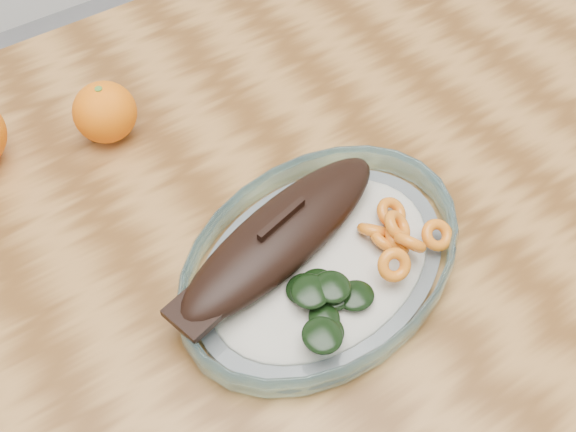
# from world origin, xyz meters

# --- Properties ---
(dining_table) EXTENTS (1.20, 0.80, 0.75)m
(dining_table) POSITION_xyz_m (0.00, 0.00, 0.65)
(dining_table) COLOR #5B3615
(dining_table) RESTS_ON ground
(plated_meal) EXTENTS (0.67, 0.67, 0.08)m
(plated_meal) POSITION_xyz_m (0.05, -0.10, 0.77)
(plated_meal) COLOR white
(plated_meal) RESTS_ON dining_table
(orange_right) EXTENTS (0.07, 0.07, 0.07)m
(orange_right) POSITION_xyz_m (-0.04, 0.18, 0.79)
(orange_right) COLOR #FF6E05
(orange_right) RESTS_ON dining_table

